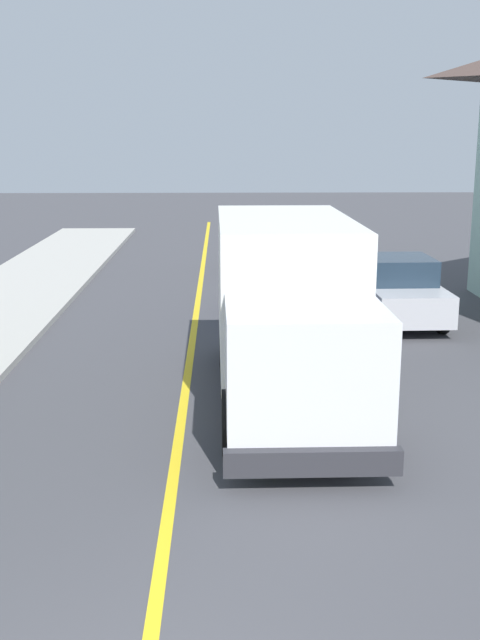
# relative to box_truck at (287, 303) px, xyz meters

# --- Properties ---
(centre_line_yellow) EXTENTS (0.16, 56.00, 0.01)m
(centre_line_yellow) POSITION_rel_box_truck_xyz_m (-1.86, 1.06, -1.76)
(centre_line_yellow) COLOR gold
(centre_line_yellow) RESTS_ON ground
(box_truck) EXTENTS (2.47, 7.20, 3.20)m
(box_truck) POSITION_rel_box_truck_xyz_m (0.00, 0.00, 0.00)
(box_truck) COLOR silver
(box_truck) RESTS_ON ground
(parked_car_near) EXTENTS (1.86, 4.43, 1.67)m
(parked_car_near) POSITION_rel_box_truck_xyz_m (0.52, 6.53, -0.97)
(parked_car_near) COLOR #2D4793
(parked_car_near) RESTS_ON ground
(parked_car_mid) EXTENTS (1.89, 4.44, 1.67)m
(parked_car_mid) POSITION_rel_box_truck_xyz_m (0.59, 13.27, -0.97)
(parked_car_mid) COLOR silver
(parked_car_mid) RESTS_ON ground
(parked_van_across) EXTENTS (1.90, 4.44, 1.67)m
(parked_van_across) POSITION_rel_box_truck_xyz_m (3.34, 5.94, -0.97)
(parked_van_across) COLOR #B7B7BC
(parked_van_across) RESTS_ON ground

